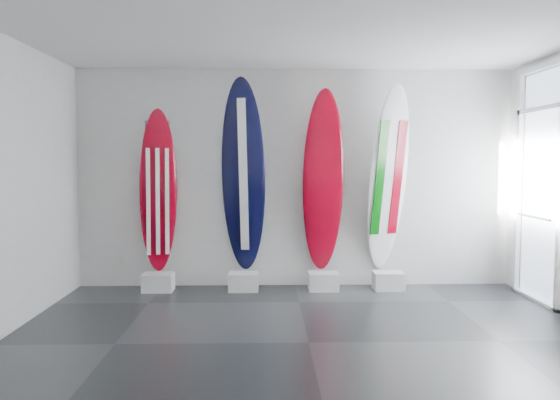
{
  "coord_description": "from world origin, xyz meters",
  "views": [
    {
      "loc": [
        -0.41,
        -5.24,
        1.74
      ],
      "look_at": [
        -0.24,
        1.4,
        1.28
      ],
      "focal_mm": 35.84,
      "sensor_mm": 36.0,
      "label": 1
    }
  ],
  "objects_px": {
    "surfboard_swiss": "(323,181)",
    "surfboard_navy": "(243,176)",
    "surfboard_italy": "(388,179)",
    "surfboard_usa": "(158,191)"
  },
  "relations": [
    {
      "from": "surfboard_italy",
      "to": "surfboard_usa",
      "type": "bearing_deg",
      "value": 160.78
    },
    {
      "from": "surfboard_swiss",
      "to": "surfboard_navy",
      "type": "bearing_deg",
      "value": 175.39
    },
    {
      "from": "surfboard_navy",
      "to": "surfboard_swiss",
      "type": "distance_m",
      "value": 1.08
    },
    {
      "from": "surfboard_usa",
      "to": "surfboard_italy",
      "type": "bearing_deg",
      "value": -18.2
    },
    {
      "from": "surfboard_swiss",
      "to": "surfboard_italy",
      "type": "distance_m",
      "value": 0.88
    },
    {
      "from": "surfboard_swiss",
      "to": "surfboard_italy",
      "type": "xyz_separation_m",
      "value": [
        0.88,
        0.0,
        0.03
      ]
    },
    {
      "from": "surfboard_usa",
      "to": "surfboard_navy",
      "type": "bearing_deg",
      "value": -18.2
    },
    {
      "from": "surfboard_navy",
      "to": "surfboard_usa",
      "type": "bearing_deg",
      "value": -171.61
    },
    {
      "from": "surfboard_navy",
      "to": "surfboard_italy",
      "type": "distance_m",
      "value": 1.96
    },
    {
      "from": "surfboard_navy",
      "to": "surfboard_swiss",
      "type": "xyz_separation_m",
      "value": [
        1.08,
        0.0,
        -0.07
      ]
    }
  ]
}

